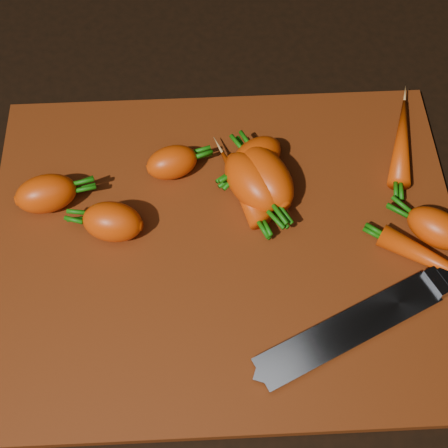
{
  "coord_description": "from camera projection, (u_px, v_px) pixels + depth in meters",
  "views": [
    {
      "loc": [
        -0.02,
        -0.32,
        0.59
      ],
      "look_at": [
        0.0,
        0.01,
        0.03
      ],
      "focal_mm": 50.0,
      "sensor_mm": 36.0,
      "label": 1
    }
  ],
  "objects": [
    {
      "name": "carrot_4",
      "position": [
        256.0,
        158.0,
        0.69
      ],
      "size": [
        0.08,
        0.07,
        0.04
      ],
      "primitive_type": "ellipsoid",
      "rotation": [
        0.0,
        0.0,
        3.82
      ],
      "color": "#CA3701",
      "rests_on": "cutting_board"
    },
    {
      "name": "carrot_2",
      "position": [
        252.0,
        182.0,
        0.67
      ],
      "size": [
        0.08,
        0.09,
        0.05
      ],
      "primitive_type": "ellipsoid",
      "rotation": [
        0.0,
        0.0,
        -1.04
      ],
      "color": "#CA3701",
      "rests_on": "cutting_board"
    },
    {
      "name": "carrot_5",
      "position": [
        172.0,
        162.0,
        0.69
      ],
      "size": [
        0.07,
        0.05,
        0.04
      ],
      "primitive_type": "ellipsoid",
      "rotation": [
        0.0,
        0.0,
        0.29
      ],
      "color": "#CA3701",
      "rests_on": "cutting_board"
    },
    {
      "name": "knife",
      "position": [
        366.0,
        320.0,
        0.61
      ],
      "size": [
        0.3,
        0.16,
        0.02
      ],
      "rotation": [
        0.0,
        0.0,
        0.44
      ],
      "color": "gray",
      "rests_on": "cutting_board"
    },
    {
      "name": "carrot_0",
      "position": [
        46.0,
        194.0,
        0.66
      ],
      "size": [
        0.07,
        0.06,
        0.04
      ],
      "primitive_type": "ellipsoid",
      "rotation": [
        0.0,
        0.0,
        0.24
      ],
      "color": "#CA3701",
      "rests_on": "cutting_board"
    },
    {
      "name": "cutting_board",
      "position": [
        224.0,
        243.0,
        0.66
      ],
      "size": [
        0.5,
        0.4,
        0.01
      ],
      "primitive_type": "cube",
      "color": "maroon",
      "rests_on": "ground"
    },
    {
      "name": "carrot_1",
      "position": [
        113.0,
        222.0,
        0.65
      ],
      "size": [
        0.07,
        0.05,
        0.04
      ],
      "primitive_type": "ellipsoid",
      "rotation": [
        0.0,
        0.0,
        2.94
      ],
      "color": "#CA3701",
      "rests_on": "cutting_board"
    },
    {
      "name": "carrot_6",
      "position": [
        437.0,
        228.0,
        0.64
      ],
      "size": [
        0.08,
        0.07,
        0.04
      ],
      "primitive_type": "ellipsoid",
      "rotation": [
        0.0,
        0.0,
        2.49
      ],
      "color": "#CA3701",
      "rests_on": "cutting_board"
    },
    {
      "name": "carrot_8",
      "position": [
        443.0,
        266.0,
        0.63
      ],
      "size": [
        0.13,
        0.1,
        0.02
      ],
      "primitive_type": "ellipsoid",
      "rotation": [
        0.0,
        0.0,
        -0.6
      ],
      "color": "#CA3701",
      "rests_on": "cutting_board"
    },
    {
      "name": "carrot_9",
      "position": [
        241.0,
        187.0,
        0.68
      ],
      "size": [
        0.06,
        0.1,
        0.03
      ],
      "primitive_type": "ellipsoid",
      "rotation": [
        0.0,
        0.0,
        1.95
      ],
      "color": "#CA3701",
      "rests_on": "cutting_board"
    },
    {
      "name": "ground",
      "position": [
        224.0,
        248.0,
        0.67
      ],
      "size": [
        2.0,
        2.0,
        0.01
      ],
      "primitive_type": "cube",
      "color": "black"
    },
    {
      "name": "carrot_3",
      "position": [
        266.0,
        177.0,
        0.67
      ],
      "size": [
        0.08,
        0.1,
        0.05
      ],
      "primitive_type": "ellipsoid",
      "rotation": [
        0.0,
        0.0,
        2.02
      ],
      "color": "#CA3701",
      "rests_on": "cutting_board"
    },
    {
      "name": "carrot_7",
      "position": [
        402.0,
        141.0,
        0.71
      ],
      "size": [
        0.05,
        0.12,
        0.03
      ],
      "primitive_type": "ellipsoid",
      "rotation": [
        0.0,
        0.0,
        1.33
      ],
      "color": "#CA3701",
      "rests_on": "cutting_board"
    }
  ]
}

